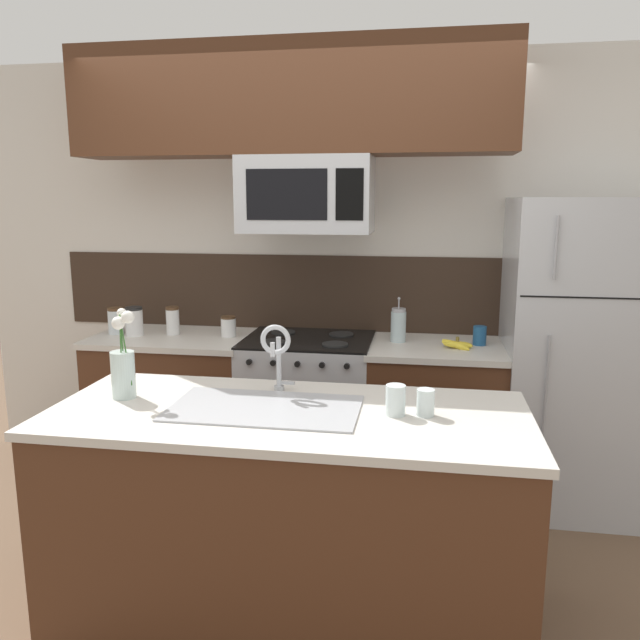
# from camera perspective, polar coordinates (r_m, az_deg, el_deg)

# --- Properties ---
(ground_plane) EXTENTS (10.00, 10.00, 0.00)m
(ground_plane) POSITION_cam_1_polar(r_m,az_deg,el_deg) (3.25, -4.16, -21.35)
(ground_plane) COLOR brown
(rear_partition) EXTENTS (5.20, 0.10, 2.60)m
(rear_partition) POSITION_cam_1_polar(r_m,az_deg,el_deg) (3.99, 4.15, 4.63)
(rear_partition) COLOR silver
(rear_partition) RESTS_ON ground
(splash_band) EXTENTS (3.40, 0.01, 0.48)m
(splash_band) POSITION_cam_1_polar(r_m,az_deg,el_deg) (3.99, -0.25, 2.50)
(splash_band) COLOR #332319
(splash_band) RESTS_ON rear_partition
(back_counter_left) EXTENTS (0.97, 0.65, 0.91)m
(back_counter_left) POSITION_cam_1_polar(r_m,az_deg,el_deg) (4.08, -13.01, -7.61)
(back_counter_left) COLOR #4C2B19
(back_counter_left) RESTS_ON ground
(back_counter_right) EXTENTS (0.79, 0.65, 0.91)m
(back_counter_right) POSITION_cam_1_polar(r_m,az_deg,el_deg) (3.79, 10.40, -8.97)
(back_counter_right) COLOR #4C2B19
(back_counter_right) RESTS_ON ground
(stove_range) EXTENTS (0.76, 0.64, 0.93)m
(stove_range) POSITION_cam_1_polar(r_m,az_deg,el_deg) (3.85, -1.07, -8.40)
(stove_range) COLOR #B7BABF
(stove_range) RESTS_ON ground
(microwave) EXTENTS (0.74, 0.40, 0.43)m
(microwave) POSITION_cam_1_polar(r_m,az_deg,el_deg) (3.61, -1.21, 11.37)
(microwave) COLOR #B7BABF
(upper_cabinet_band) EXTENTS (2.46, 0.34, 0.60)m
(upper_cabinet_band) POSITION_cam_1_polar(r_m,az_deg,el_deg) (3.64, -2.88, 19.45)
(upper_cabinet_band) COLOR #4C2B19
(refrigerator) EXTENTS (0.86, 0.74, 1.75)m
(refrigerator) POSITION_cam_1_polar(r_m,az_deg,el_deg) (3.80, 22.87, -3.06)
(refrigerator) COLOR #B7BABF
(refrigerator) RESTS_ON ground
(storage_jar_tall) EXTENTS (0.10, 0.10, 0.16)m
(storage_jar_tall) POSITION_cam_1_polar(r_m,az_deg,el_deg) (4.10, -18.17, -0.07)
(storage_jar_tall) COLOR silver
(storage_jar_tall) RESTS_ON back_counter_left
(storage_jar_medium) EXTENTS (0.11, 0.11, 0.18)m
(storage_jar_medium) POSITION_cam_1_polar(r_m,az_deg,el_deg) (4.01, -16.63, -0.11)
(storage_jar_medium) COLOR silver
(storage_jar_medium) RESTS_ON back_counter_left
(storage_jar_short) EXTENTS (0.08, 0.08, 0.17)m
(storage_jar_short) POSITION_cam_1_polar(r_m,az_deg,el_deg) (3.98, -13.32, -0.06)
(storage_jar_short) COLOR silver
(storage_jar_short) RESTS_ON back_counter_left
(storage_jar_squat) EXTENTS (0.09, 0.09, 0.12)m
(storage_jar_squat) POSITION_cam_1_polar(r_m,az_deg,el_deg) (3.86, -8.37, -0.59)
(storage_jar_squat) COLOR silver
(storage_jar_squat) RESTS_ON back_counter_left
(banana_bunch) EXTENTS (0.19, 0.12, 0.08)m
(banana_bunch) POSITION_cam_1_polar(r_m,az_deg,el_deg) (3.60, 12.45, -2.21)
(banana_bunch) COLOR yellow
(banana_bunch) RESTS_ON back_counter_right
(french_press) EXTENTS (0.09, 0.09, 0.27)m
(french_press) POSITION_cam_1_polar(r_m,az_deg,el_deg) (3.70, 7.17, -0.47)
(french_press) COLOR silver
(french_press) RESTS_ON back_counter_right
(coffee_tin) EXTENTS (0.08, 0.08, 0.11)m
(coffee_tin) POSITION_cam_1_polar(r_m,az_deg,el_deg) (3.71, 14.39, -1.39)
(coffee_tin) COLOR #1E5184
(coffee_tin) RESTS_ON back_counter_right
(island_counter) EXTENTS (1.91, 0.82, 0.91)m
(island_counter) POSITION_cam_1_polar(r_m,az_deg,el_deg) (2.70, -2.89, -17.39)
(island_counter) COLOR #4C2B19
(island_counter) RESTS_ON ground
(kitchen_sink) EXTENTS (0.76, 0.43, 0.16)m
(kitchen_sink) POSITION_cam_1_polar(r_m,az_deg,el_deg) (2.56, -5.06, -9.56)
(kitchen_sink) COLOR #ADAFB5
(kitchen_sink) RESTS_ON island_counter
(sink_faucet) EXTENTS (0.14, 0.14, 0.31)m
(sink_faucet) POSITION_cam_1_polar(r_m,az_deg,el_deg) (2.68, -4.00, -2.63)
(sink_faucet) COLOR #B7BABF
(sink_faucet) RESTS_ON island_counter
(drinking_glass) EXTENTS (0.08, 0.08, 0.12)m
(drinking_glass) POSITION_cam_1_polar(r_m,az_deg,el_deg) (2.46, 6.92, -7.29)
(drinking_glass) COLOR silver
(drinking_glass) RESTS_ON island_counter
(spare_glass) EXTENTS (0.07, 0.07, 0.11)m
(spare_glass) POSITION_cam_1_polar(r_m,az_deg,el_deg) (2.47, 9.62, -7.45)
(spare_glass) COLOR silver
(spare_glass) RESTS_ON island_counter
(flower_vase) EXTENTS (0.12, 0.11, 0.38)m
(flower_vase) POSITION_cam_1_polar(r_m,az_deg,el_deg) (2.76, -17.54, -4.40)
(flower_vase) COLOR silver
(flower_vase) RESTS_ON island_counter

